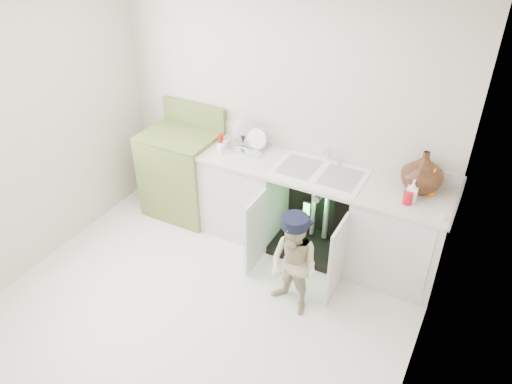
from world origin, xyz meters
TOP-DOWN VIEW (x-y plane):
  - ground at (0.00, 0.00)m, footprint 3.50×3.50m
  - room_shell at (0.00, 0.00)m, footprint 6.00×5.50m
  - counter_run at (0.59, 1.21)m, footprint 2.44×1.02m
  - avocado_stove at (-0.99, 1.18)m, footprint 0.76×0.65m
  - repair_worker at (0.69, 0.37)m, footprint 0.55×0.74m

SIDE VIEW (x-z plane):
  - ground at x=0.00m, z-range 0.00..0.00m
  - repair_worker at x=0.69m, z-range 0.01..0.96m
  - counter_run at x=0.59m, z-range -0.15..1.12m
  - avocado_stove at x=-0.99m, z-range -0.10..1.08m
  - room_shell at x=0.00m, z-range 0.62..1.88m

